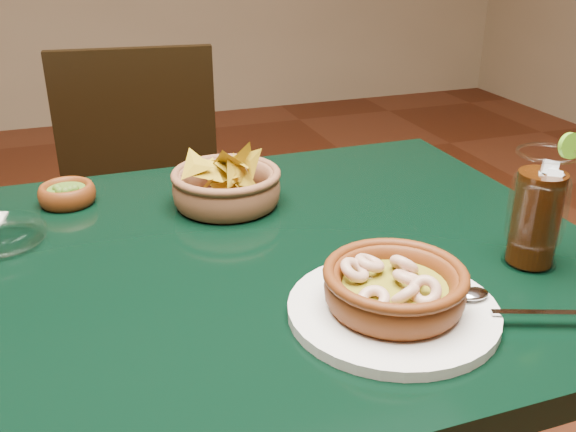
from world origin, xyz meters
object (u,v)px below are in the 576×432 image
object	(u,v)px
shrimp_plate	(394,293)
cola_drink	(537,210)
dining_table	(193,323)
chip_basket	(227,186)
dining_chair	(145,222)

from	to	relation	value
shrimp_plate	cola_drink	size ratio (longest dim) A/B	1.77
dining_table	shrimp_plate	distance (m)	0.32
dining_table	cola_drink	xyz separation A→B (m)	(0.45, -0.16, 0.18)
chip_basket	dining_table	bearing A→B (deg)	-119.48
shrimp_plate	dining_table	bearing A→B (deg)	134.22
dining_chair	cola_drink	world-z (taller)	cola_drink
dining_chair	chip_basket	size ratio (longest dim) A/B	4.26
chip_basket	cola_drink	bearing A→B (deg)	-44.47
cola_drink	dining_chair	bearing A→B (deg)	116.49
cola_drink	chip_basket	bearing A→B (deg)	135.53
dining_table	cola_drink	size ratio (longest dim) A/B	6.49
dining_table	shrimp_plate	world-z (taller)	shrimp_plate
shrimp_plate	chip_basket	bearing A→B (deg)	104.66
dining_table	chip_basket	size ratio (longest dim) A/B	5.61
dining_chair	shrimp_plate	bearing A→B (deg)	-78.41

